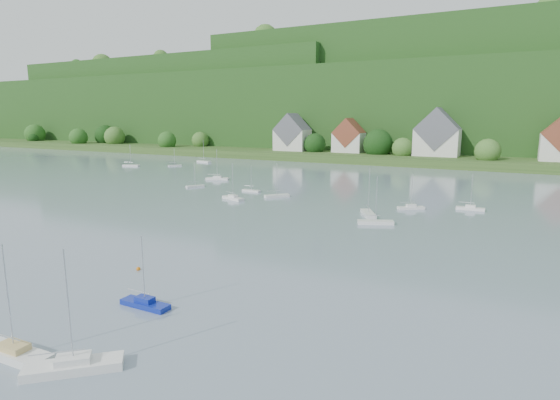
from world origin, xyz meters
name	(u,v)px	position (x,y,z in m)	size (l,w,h in m)	color
far_shore_strip	(428,157)	(0.00, 200.00, 1.50)	(600.00, 60.00, 3.00)	#2D4A1C
forested_ridge	(454,106)	(0.39, 268.57, 22.89)	(620.00, 181.22, 69.89)	#164014
village_building_0	(292,135)	(-55.00, 187.00, 9.51)	(14.00, 10.40, 16.00)	silver
village_building_1	(349,138)	(-30.00, 189.00, 8.75)	(12.00, 9.36, 14.00)	silver
village_building_2	(437,136)	(5.00, 188.00, 10.27)	(16.00, 11.44, 18.00)	silver
near_sailboat_1	(145,303)	(1.48, 39.05, 0.40)	(5.17, 1.48, 6.96)	navy
near_sailboat_2	(14,352)	(-0.58, 27.67, 0.46)	(6.62, 2.07, 8.86)	silver
near_sailboat_3	(74,365)	(4.90, 28.51, 0.46)	(6.20, 5.84, 8.99)	silver
mooring_buoy_3	(138,270)	(-6.74, 46.50, 0.00)	(0.50, 0.50, 0.50)	orange
far_sailboat_cluster	(404,192)	(9.26, 114.61, 0.37)	(200.75, 72.78, 8.71)	silver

